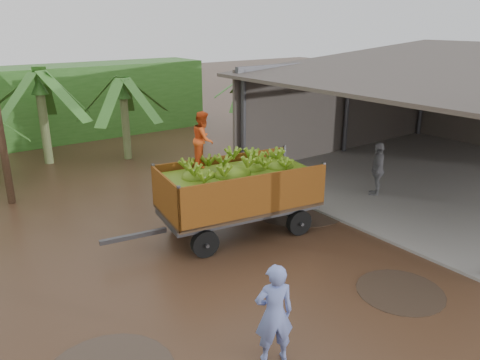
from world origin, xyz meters
The scene contains 5 objects.
ground centered at (0.00, 0.00, 0.00)m, with size 100.00×100.00×0.00m, color black.
packing_shed centered at (11.77, 1.77, 2.50)m, with size 12.78×10.80×4.76m.
banana_trailer centered at (2.15, 1.72, 1.30)m, with size 6.06×2.73×3.45m.
man_blue centered at (-0.46, -2.89, 0.94)m, with size 0.69×0.45×1.88m, color #6D7EC7.
man_grey centered at (7.62, 1.27, 0.94)m, with size 1.10×0.46×1.88m, color slate.
Camera 1 is at (-4.96, -8.02, 5.67)m, focal length 35.00 mm.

